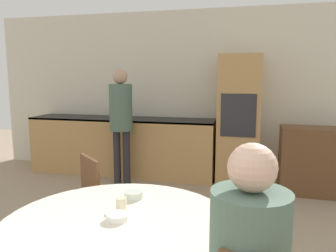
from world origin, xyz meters
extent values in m
cube|color=beige|center=(0.00, 4.96, 1.30)|extent=(7.06, 0.05, 2.60)
cube|color=tan|center=(-1.18, 4.61, 0.45)|extent=(3.00, 0.60, 0.91)
cube|color=black|center=(-1.18, 4.61, 0.89)|extent=(3.00, 0.60, 0.03)
cube|color=tan|center=(0.66, 4.62, 0.94)|extent=(0.60, 0.58, 1.88)
cube|color=#28282D|center=(0.66, 4.33, 1.03)|extent=(0.48, 0.01, 0.60)
cube|color=brown|center=(1.74, 4.33, 0.45)|extent=(1.02, 0.45, 0.90)
cylinder|color=beige|center=(0.08, 1.42, 0.71)|extent=(1.36, 1.36, 0.03)
cylinder|color=brown|center=(-0.84, 2.04, 0.22)|extent=(0.04, 0.04, 0.44)
cylinder|color=brown|center=(-0.60, 1.82, 0.22)|extent=(0.04, 0.04, 0.44)
cylinder|color=brown|center=(-0.63, 2.28, 0.22)|extent=(0.04, 0.04, 0.44)
cylinder|color=brown|center=(-0.39, 2.06, 0.22)|extent=(0.04, 0.04, 0.44)
cube|color=brown|center=(-0.62, 2.05, 0.45)|extent=(0.56, 0.56, 0.02)
cube|color=brown|center=(-0.49, 2.19, 0.67)|extent=(0.30, 0.28, 0.43)
cylinder|color=#4C6656|center=(0.82, 1.11, 0.82)|extent=(0.35, 0.35, 0.52)
sphere|color=tan|center=(0.82, 1.11, 1.18)|extent=(0.21, 0.21, 0.21)
cylinder|color=#262628|center=(-1.06, 4.11, 0.40)|extent=(0.11, 0.11, 0.80)
cylinder|color=#262628|center=(-0.91, 4.11, 0.40)|extent=(0.11, 0.11, 0.80)
cylinder|color=#4C6656|center=(-0.98, 4.11, 1.13)|extent=(0.33, 0.33, 0.66)
sphere|color=tan|center=(-0.98, 4.11, 1.56)|extent=(0.21, 0.21, 0.21)
cylinder|color=beige|center=(0.04, 1.58, 0.77)|extent=(0.07, 0.07, 0.08)
cylinder|color=white|center=(0.08, 1.43, 0.75)|extent=(0.13, 0.13, 0.04)
cylinder|color=silver|center=(0.05, 1.79, 0.75)|extent=(0.13, 0.13, 0.05)
camera|label=1|loc=(0.80, -0.25, 1.55)|focal=35.00mm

